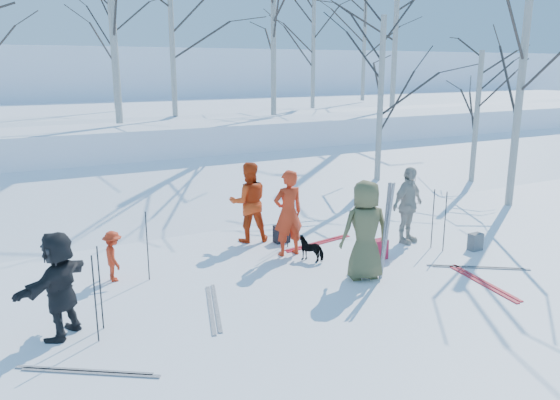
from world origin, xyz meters
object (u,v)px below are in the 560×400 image
dog (312,248)px  backpack_dark (282,234)px  backpack_grey (475,242)px  skier_red_north (288,213)px  skier_olive_center (365,230)px  skier_cream_east (408,205)px  backpack_red (379,249)px  skier_grey_west (59,284)px  skier_red_seated (113,256)px  skier_redor_behind (249,202)px

dog → backpack_dark: 1.35m
backpack_grey → skier_red_north: bearing=155.5°
skier_red_north → skier_olive_center: bearing=109.6°
skier_cream_east → backpack_red: bearing=-169.1°
skier_cream_east → skier_grey_west: size_ratio=1.08×
skier_cream_east → skier_grey_west: skier_cream_east is taller
backpack_grey → skier_cream_east: bearing=129.9°
skier_red_seated → backpack_grey: 7.66m
skier_olive_center → skier_grey_west: size_ratio=1.17×
skier_redor_behind → skier_red_seated: 3.45m
skier_cream_east → skier_red_north: bearing=154.4°
skier_cream_east → backpack_dark: 2.95m
skier_olive_center → dog: (-0.35, 1.33, -0.70)m
skier_redor_behind → backpack_red: 3.15m
skier_red_north → dog: 0.90m
skier_grey_west → backpack_red: (6.31, 0.40, -0.61)m
skier_redor_behind → skier_grey_west: bearing=46.7°
skier_cream_east → backpack_dark: bearing=137.1°
skier_grey_west → backpack_dark: skier_grey_west is taller
skier_olive_center → skier_cream_east: bearing=-135.4°
skier_grey_west → backpack_dark: bearing=158.5°
skier_cream_east → backpack_grey: size_ratio=4.64×
skier_cream_east → backpack_red: skier_cream_east is taller
skier_redor_behind → dog: size_ratio=3.10×
backpack_grey → skier_olive_center: bearing=-177.4°
skier_olive_center → skier_red_north: (-0.61, 1.86, -0.03)m
skier_red_north → skier_cream_east: 2.86m
skier_redor_behind → dog: (0.59, -1.80, -0.67)m
skier_red_seated → skier_grey_west: skier_grey_west is taller
skier_redor_behind → skier_red_seated: bearing=30.8°
skier_olive_center → skier_grey_west: skier_olive_center is taller
skier_olive_center → skier_grey_west: bearing=10.6°
skier_olive_center → skier_red_seated: bearing=-13.2°
skier_cream_east → backpack_dark: skier_cream_east is taller
backpack_dark → backpack_red: bearing=-57.0°
backpack_grey → backpack_dark: size_ratio=0.95×
skier_red_north → skier_redor_behind: (-0.32, 1.27, -0.00)m
skier_red_north → skier_redor_behind: bearing=-74.2°
skier_grey_west → skier_red_north: bearing=151.4°
skier_red_north → skier_redor_behind: 1.31m
skier_olive_center → dog: size_ratio=3.19×
skier_cream_east → skier_grey_west: (-7.56, -0.99, -0.06)m
backpack_grey → backpack_dark: 4.31m
skier_red_seated → dog: bearing=-102.5°
skier_cream_east → skier_redor_behind: bearing=135.4°
skier_cream_east → backpack_red: size_ratio=4.19×
backpack_red → backpack_dark: (-1.27, 1.96, -0.01)m
skier_grey_west → backpack_dark: 5.60m
skier_cream_east → backpack_grey: bearing=-64.5°
skier_red_seated → skier_red_north: bearing=-95.1°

